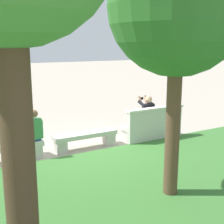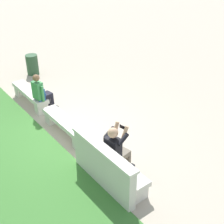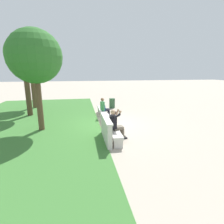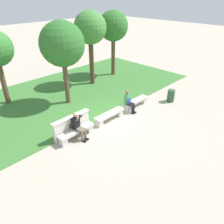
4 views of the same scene
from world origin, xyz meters
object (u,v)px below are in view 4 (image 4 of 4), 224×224
(tree_behind_wall, at_px, (62,45))
(backpack, at_px, (128,101))
(bench_main, at_px, (77,132))
(trash_bin, at_px, (171,96))
(bench_mid, at_px, (136,102))
(tree_far_back, at_px, (113,27))
(tree_left_background, at_px, (90,29))
(bench_near, at_px, (110,116))
(person_photographer, at_px, (78,124))
(person_distant, at_px, (129,101))

(tree_behind_wall, bearing_deg, backpack, -63.05)
(bench_main, height_order, trash_bin, trash_bin)
(bench_mid, bearing_deg, trash_bin, -27.20)
(bench_main, bearing_deg, tree_far_back, 33.23)
(bench_main, xyz_separation_m, tree_left_background, (5.01, 4.63, 3.52))
(tree_behind_wall, bearing_deg, bench_near, -85.35)
(bench_near, bearing_deg, bench_mid, 0.00)
(bench_main, xyz_separation_m, tree_far_back, (7.48, 4.90, 3.36))
(bench_main, bearing_deg, bench_mid, 0.00)
(bench_mid, distance_m, trash_bin, 2.35)
(tree_far_back, bearing_deg, tree_left_background, -173.70)
(bench_main, relative_size, tree_left_background, 0.37)
(person_photographer, height_order, trash_bin, person_photographer)
(bench_near, bearing_deg, person_distant, -2.60)
(person_distant, relative_size, tree_behind_wall, 0.27)
(tree_left_background, bearing_deg, trash_bin, -76.30)
(backpack, height_order, tree_behind_wall, tree_behind_wall)
(person_distant, distance_m, trash_bin, 3.00)
(backpack, bearing_deg, bench_mid, 2.15)
(person_distant, bearing_deg, bench_mid, 5.21)
(bench_main, height_order, bench_near, same)
(backpack, bearing_deg, tree_behind_wall, 116.95)
(bench_main, xyz_separation_m, tree_behind_wall, (1.89, 3.30, 3.18))
(bench_near, distance_m, person_photographer, 2.14)
(backpack, bearing_deg, person_distant, -63.66)
(bench_main, xyz_separation_m, backpack, (3.58, -0.03, 0.33))
(person_distant, xyz_separation_m, tree_far_back, (3.88, 4.96, 2.99))
(bench_mid, distance_m, backpack, 0.81)
(bench_near, distance_m, person_distant, 1.49)
(person_distant, bearing_deg, tree_behind_wall, 116.94)
(backpack, relative_size, tree_left_background, 0.09)
(tree_behind_wall, height_order, tree_far_back, tree_far_back)
(bench_main, height_order, person_distant, person_distant)
(bench_mid, bearing_deg, bench_near, 180.00)
(bench_near, relative_size, trash_bin, 2.45)
(bench_mid, distance_m, tree_behind_wall, 5.18)
(bench_main, relative_size, bench_near, 1.00)
(tree_far_back, bearing_deg, person_photographer, -146.14)
(tree_behind_wall, relative_size, tree_left_background, 0.95)
(person_distant, xyz_separation_m, tree_left_background, (1.42, 4.69, 3.14))
(bench_main, xyz_separation_m, person_photographer, (0.06, -0.08, 0.44))
(bench_mid, distance_m, person_photographer, 4.27)
(person_distant, distance_m, tree_far_back, 6.97)
(tree_left_background, bearing_deg, bench_main, -137.30)
(bench_near, height_order, backpack, backpack)
(tree_far_back, bearing_deg, backpack, -128.36)
(bench_mid, height_order, backpack, backpack)
(bench_main, height_order, backpack, backpack)
(bench_main, xyz_separation_m, trash_bin, (6.40, -1.07, 0.08))
(bench_mid, height_order, trash_bin, trash_bin)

